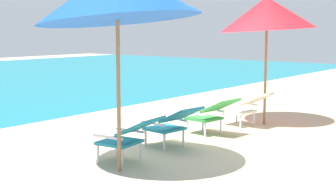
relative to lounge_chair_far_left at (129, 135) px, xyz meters
The scene contains 6 objects.
ground_plane 4.65m from the lounge_chair_far_left, 69.66° to the left, with size 40.00×40.00×0.00m, color #CCB78E.
lounge_chair_far_left is the anchor object (origin of this frame).
lounge_chair_near_left 1.09m from the lounge_chair_far_left, ahead, with size 0.62×0.92×0.68m.
lounge_chair_near_right 2.23m from the lounge_chair_far_left, ahead, with size 0.62×0.92×0.68m.
lounge_chair_far_right 3.28m from the lounge_chair_far_left, ahead, with size 0.64×0.93×0.68m.
beach_umbrella_right 4.10m from the lounge_chair_far_left, ahead, with size 2.60×2.60×2.53m.
Camera 1 is at (-6.41, -4.81, 1.84)m, focal length 51.42 mm.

